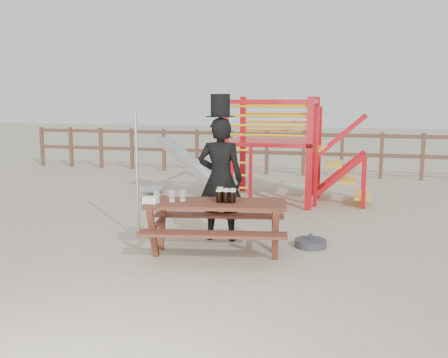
% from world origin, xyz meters
% --- Properties ---
extents(ground, '(60.00, 60.00, 0.00)m').
position_xyz_m(ground, '(0.00, 0.00, 0.00)').
color(ground, tan).
rests_on(ground, ground).
extents(back_fence, '(15.09, 0.09, 1.20)m').
position_xyz_m(back_fence, '(0.00, 7.00, 0.74)').
color(back_fence, brown).
rests_on(back_fence, ground).
extents(playground_fort, '(4.71, 1.84, 2.10)m').
position_xyz_m(playground_fort, '(0.12, 3.58, 1.07)').
color(playground_fort, red).
rests_on(playground_fort, ground).
extents(picnic_table, '(2.04, 1.57, 0.71)m').
position_xyz_m(picnic_table, '(0.05, -0.22, 0.45)').
color(picnic_table, brown).
rests_on(picnic_table, ground).
extents(man_with_hat, '(0.70, 0.50, 2.13)m').
position_xyz_m(man_with_hat, '(-0.08, 0.49, 0.95)').
color(man_with_hat, black).
rests_on(man_with_hat, ground).
extents(metal_pole, '(0.04, 0.04, 1.89)m').
position_xyz_m(metal_pole, '(-1.27, 0.22, 0.95)').
color(metal_pole, '#B2B2B7').
rests_on(metal_pole, ground).
extents(parasol_base, '(0.45, 0.45, 0.19)m').
position_xyz_m(parasol_base, '(1.24, 0.44, 0.05)').
color(parasol_base, '#37373C').
rests_on(parasol_base, ground).
extents(paper_bag, '(0.20, 0.16, 0.08)m').
position_xyz_m(paper_bag, '(-0.76, -0.50, 0.75)').
color(paper_bag, white).
rests_on(paper_bag, picnic_table).
extents(stout_pints, '(0.29, 0.26, 0.17)m').
position_xyz_m(stout_pints, '(0.16, -0.17, 0.80)').
color(stout_pints, black).
rests_on(stout_pints, picnic_table).
extents(empty_glasses, '(0.38, 0.27, 0.15)m').
position_xyz_m(empty_glasses, '(-0.54, -0.35, 0.78)').
color(empty_glasses, silver).
rests_on(empty_glasses, picnic_table).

